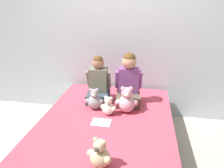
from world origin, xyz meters
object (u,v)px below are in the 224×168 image
object	(u,v)px
child_on_left	(98,83)
bed	(106,138)
teddy_bear_at_foot_of_bed	(100,155)
teddy_bear_held_by_right_child	(126,101)
teddy_bear_between_children	(109,107)
child_on_right	(129,82)
sign_card	(101,122)
teddy_bear_held_by_left_child	(94,100)

from	to	relation	value
child_on_left	bed	bearing A→B (deg)	-71.41
child_on_left	teddy_bear_at_foot_of_bed	world-z (taller)	child_on_left
teddy_bear_held_by_right_child	teddy_bear_between_children	bearing A→B (deg)	-161.93
child_on_left	teddy_bear_at_foot_of_bed	xyz separation A→B (m)	(0.28, -1.14, -0.14)
child_on_right	sign_card	bearing A→B (deg)	-120.85
teddy_bear_held_by_right_child	teddy_bear_at_foot_of_bed	world-z (taller)	teddy_bear_held_by_right_child
bed	teddy_bear_held_by_right_child	bearing A→B (deg)	50.29
bed	teddy_bear_held_by_right_child	distance (m)	0.49
bed	child_on_left	xyz separation A→B (m)	(-0.20, 0.49, 0.49)
teddy_bear_between_children	sign_card	size ratio (longest dim) A/B	1.11
sign_card	teddy_bear_at_foot_of_bed	bearing A→B (deg)	-78.04
teddy_bear_between_children	teddy_bear_at_foot_of_bed	bearing A→B (deg)	-70.84
teddy_bear_held_by_left_child	sign_card	distance (m)	0.35
child_on_right	teddy_bear_held_by_right_child	bearing A→B (deg)	-95.21
child_on_left	teddy_bear_held_by_left_child	bearing A→B (deg)	-92.89
child_on_left	teddy_bear_held_by_left_child	world-z (taller)	child_on_left
teddy_bear_at_foot_of_bed	sign_card	size ratio (longest dim) A/B	1.26
child_on_right	teddy_bear_held_by_right_child	size ratio (longest dim) A/B	2.04
bed	teddy_bear_between_children	bearing A→B (deg)	88.39
child_on_right	teddy_bear_at_foot_of_bed	world-z (taller)	child_on_right
teddy_bear_held_by_left_child	teddy_bear_held_by_right_child	world-z (taller)	teddy_bear_held_by_right_child
sign_card	child_on_left	bearing A→B (deg)	106.07
teddy_bear_between_children	teddy_bear_held_by_right_child	bearing A→B (deg)	39.83
child_on_right	teddy_bear_held_by_left_child	bearing A→B (deg)	-155.28
child_on_left	sign_card	bearing A→B (deg)	-77.32
teddy_bear_held_by_left_child	bed	bearing A→B (deg)	-59.10
child_on_right	teddy_bear_held_by_left_child	size ratio (longest dim) A/B	2.44
child_on_left	sign_card	world-z (taller)	child_on_left
teddy_bear_held_by_left_child	teddy_bear_between_children	size ratio (longest dim) A/B	1.17
teddy_bear_held_by_right_child	bed	bearing A→B (deg)	-138.13
teddy_bear_held_by_left_child	child_on_right	bearing A→B (deg)	23.97
teddy_bear_at_foot_of_bed	child_on_right	bearing A→B (deg)	103.53
bed	teddy_bear_held_by_right_child	xyz separation A→B (m)	(0.20, 0.24, 0.37)
teddy_bear_between_children	sign_card	bearing A→B (deg)	-90.94
teddy_bear_held_by_left_child	teddy_bear_held_by_right_child	bearing A→B (deg)	-7.64
teddy_bear_held_by_right_child	teddy_bear_between_children	world-z (taller)	teddy_bear_held_by_right_child
child_on_left	child_on_right	distance (m)	0.40
child_on_left	teddy_bear_between_children	world-z (taller)	child_on_left
child_on_left	teddy_bear_between_children	distance (m)	0.42
child_on_left	sign_card	xyz separation A→B (m)	(0.15, -0.53, -0.25)
bed	teddy_bear_held_by_right_child	world-z (taller)	teddy_bear_held_by_right_child
child_on_right	sign_card	size ratio (longest dim) A/B	3.17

